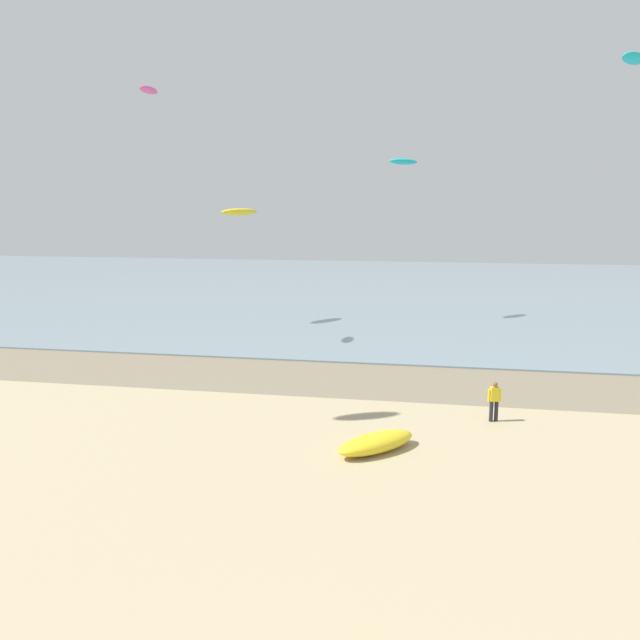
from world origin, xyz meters
name	(u,v)px	position (x,y,z in m)	size (l,w,h in m)	color
wet_sand_strip	(398,382)	(0.00, 25.44, 0.00)	(120.00, 6.79, 0.01)	#84755B
sea	(418,289)	(0.00, 63.83, 0.05)	(160.00, 70.00, 0.10)	gray
person_nearest_camera	(494,400)	(4.28, 20.06, 0.92)	(0.55, 0.31, 1.71)	#232328
grounded_kite	(376,443)	(-0.27, 15.84, 0.34)	(3.39, 1.22, 0.68)	yellow
kite_aloft_0	(149,90)	(-15.84, 31.54, 15.92)	(2.08, 0.66, 0.33)	#E54C99
kite_aloft_1	(239,212)	(-12.93, 40.02, 8.54)	(3.30, 1.06, 0.53)	yellow
kite_aloft_3	(634,58)	(15.22, 44.62, 19.38)	(3.31, 1.06, 0.53)	#19B2B7
kite_aloft_4	(403,162)	(-0.96, 44.07, 12.37)	(2.88, 0.92, 0.46)	#19B2B7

